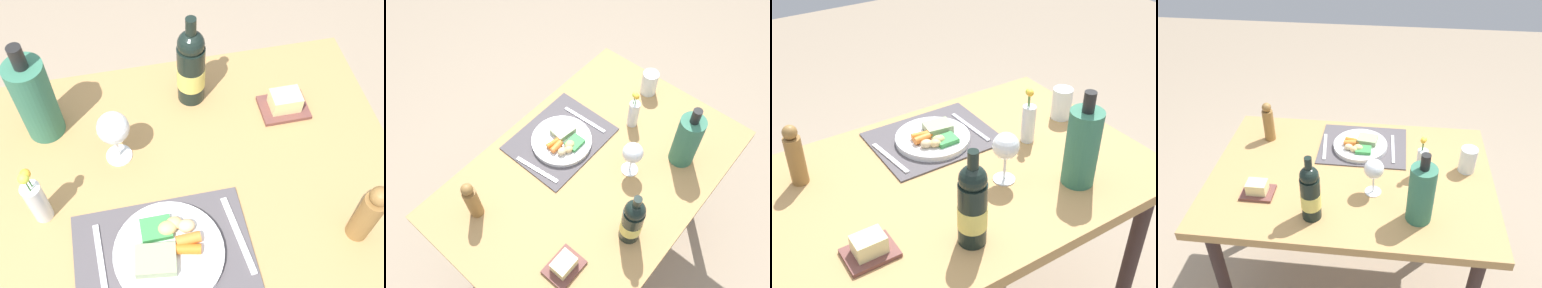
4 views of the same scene
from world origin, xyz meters
TOP-DOWN VIEW (x-y plane):
  - ground_plane at (0.00, 0.00)m, footprint 8.00×8.00m
  - dining_table at (0.00, 0.00)m, footprint 1.20×0.81m
  - placemat at (-0.03, -0.21)m, footprint 0.40×0.32m
  - dinner_plate at (-0.02, -0.18)m, footprint 0.25×0.25m
  - fork at (-0.17, -0.19)m, footprint 0.02×0.21m
  - knife at (0.14, -0.17)m, footprint 0.04×0.20m
  - flower_vase at (-0.30, -0.03)m, footprint 0.05×0.05m
  - wine_glass at (-0.10, 0.10)m, footprint 0.08×0.08m
  - water_tumbler at (-0.49, -0.08)m, footprint 0.07×0.07m
  - pepper_mill at (0.41, -0.22)m, footprint 0.05×0.05m
  - butter_dish at (0.36, 0.17)m, footprint 0.13×0.10m
  - cooler_bottle at (-0.28, 0.23)m, footprint 0.10×0.10m
  - wine_bottle at (0.12, 0.26)m, footprint 0.08×0.08m

SIDE VIEW (x-z plane):
  - ground_plane at x=0.00m, z-range 0.00..0.00m
  - dining_table at x=0.00m, z-range 0.30..1.07m
  - placemat at x=-0.03m, z-range 0.77..0.78m
  - fork at x=-0.17m, z-range 0.78..0.78m
  - knife at x=0.14m, z-range 0.78..0.78m
  - dinner_plate at x=-0.02m, z-range 0.77..0.82m
  - butter_dish at x=0.36m, z-range 0.77..0.83m
  - water_tumbler at x=-0.49m, z-range 0.77..0.88m
  - flower_vase at x=-0.30m, z-range 0.75..0.95m
  - pepper_mill at x=0.41m, z-range 0.77..0.97m
  - wine_bottle at x=0.12m, z-range 0.75..1.03m
  - wine_glass at x=-0.10m, z-range 0.81..0.97m
  - cooler_bottle at x=-0.28m, z-range 0.75..1.05m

